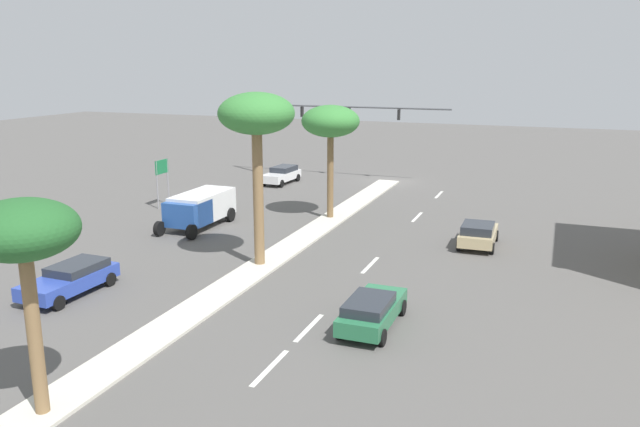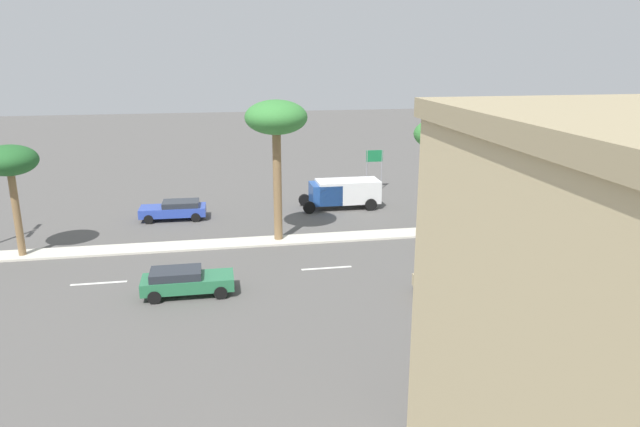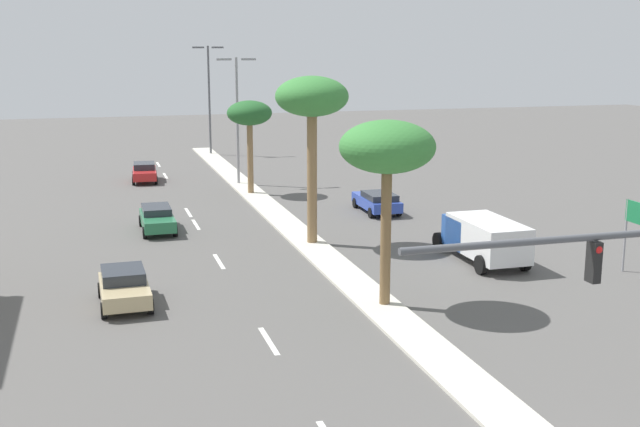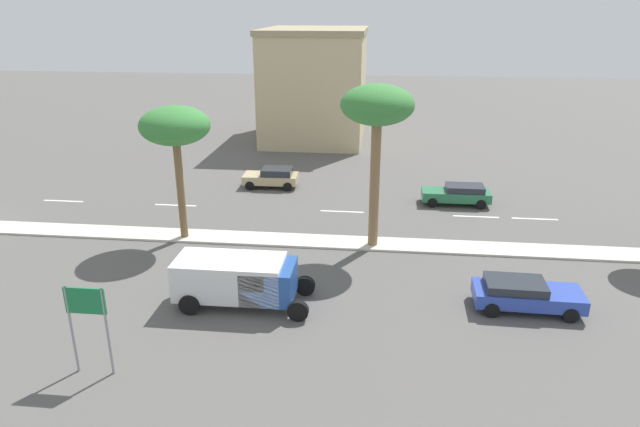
% 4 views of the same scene
% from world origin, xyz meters
% --- Properties ---
extents(ground_plane, '(160.00, 160.00, 0.00)m').
position_xyz_m(ground_plane, '(0.00, 25.53, 0.00)').
color(ground_plane, '#565451').
extents(median_curb, '(1.80, 65.65, 0.12)m').
position_xyz_m(median_curb, '(0.00, 32.83, 0.06)').
color(median_curb, beige).
rests_on(median_curb, ground).
extents(lane_stripe_left, '(0.20, 2.80, 0.01)m').
position_xyz_m(lane_stripe_left, '(-5.11, 11.84, 0.01)').
color(lane_stripe_left, silver).
rests_on(lane_stripe_left, ground).
extents(lane_stripe_near, '(0.20, 2.80, 0.01)m').
position_xyz_m(lane_stripe_near, '(-5.11, 22.89, 0.01)').
color(lane_stripe_near, silver).
rests_on(lane_stripe_near, ground).
extents(lane_stripe_leading, '(0.20, 2.80, 0.01)m').
position_xyz_m(lane_stripe_leading, '(-5.11, 31.30, 0.01)').
color(lane_stripe_leading, silver).
rests_on(lane_stripe_leading, ground).
extents(lane_stripe_trailing, '(0.20, 2.80, 0.01)m').
position_xyz_m(lane_stripe_trailing, '(-5.11, 34.88, 0.01)').
color(lane_stripe_trailing, silver).
rests_on(lane_stripe_trailing, ground).
extents(lane_stripe_far, '(0.20, 2.80, 0.01)m').
position_xyz_m(lane_stripe_far, '(-5.11, 49.69, 0.01)').
color(lane_stripe_far, silver).
rests_on(lane_stripe_far, ground).
extents(lane_stripe_right, '(0.20, 2.80, 0.01)m').
position_xyz_m(lane_stripe_right, '(-5.11, 56.18, 0.01)').
color(lane_stripe_right, silver).
rests_on(lane_stripe_right, ground).
extents(directional_road_sign, '(0.10, 1.46, 3.40)m').
position_xyz_m(directional_road_sign, '(12.63, 15.30, 2.46)').
color(directional_road_sign, gray).
rests_on(directional_road_sign, ground).
extents(palm_tree_right, '(3.76, 3.76, 7.38)m').
position_xyz_m(palm_tree_right, '(0.22, 14.32, 6.34)').
color(palm_tree_right, brown).
rests_on(palm_tree_right, median_curb).
extents(palm_tree_inboard, '(3.76, 3.76, 8.66)m').
position_xyz_m(palm_tree_inboard, '(0.18, 24.96, 7.49)').
color(palm_tree_inboard, olive).
rests_on(palm_tree_inboard, median_curb).
extents(palm_tree_near, '(3.11, 3.11, 6.43)m').
position_xyz_m(palm_tree_near, '(-0.10, 39.96, 5.54)').
color(palm_tree_near, olive).
rests_on(palm_tree_near, median_curb).
extents(street_lamp_outboard, '(2.90, 0.24, 9.28)m').
position_xyz_m(street_lamp_outboard, '(-0.19, 44.13, 5.60)').
color(street_lamp_outboard, gray).
rests_on(street_lamp_outboard, median_curb).
extents(street_lamp_far, '(2.90, 0.24, 10.07)m').
position_xyz_m(street_lamp_far, '(0.29, 61.28, 6.00)').
color(street_lamp_far, '#515459').
rests_on(street_lamp_far, median_curb).
extents(sedan_green_inboard, '(1.86, 4.44, 1.33)m').
position_xyz_m(sedan_green_inboard, '(-7.39, 30.38, 0.73)').
color(sedan_green_inboard, '#287047').
rests_on(sedan_green_inboard, ground).
extents(sedan_tan_outboard, '(2.06, 3.93, 1.40)m').
position_xyz_m(sedan_tan_outboard, '(-9.82, 17.47, 0.75)').
color(sedan_tan_outboard, tan).
rests_on(sedan_tan_outboard, ground).
extents(sedan_red_front, '(2.08, 4.11, 1.39)m').
position_xyz_m(sedan_red_front, '(-6.88, 47.45, 0.75)').
color(sedan_red_front, red).
rests_on(sedan_red_front, ground).
extents(sedan_blue_leading, '(2.09, 4.61, 1.32)m').
position_xyz_m(sedan_blue_leading, '(6.28, 31.64, 0.73)').
color(sedan_blue_leading, '#2D47AD').
rests_on(sedan_blue_leading, ground).
extents(box_truck, '(2.52, 5.96, 2.13)m').
position_xyz_m(box_truck, '(7.19, 19.40, 1.24)').
color(box_truck, '#234C99').
rests_on(box_truck, ground).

